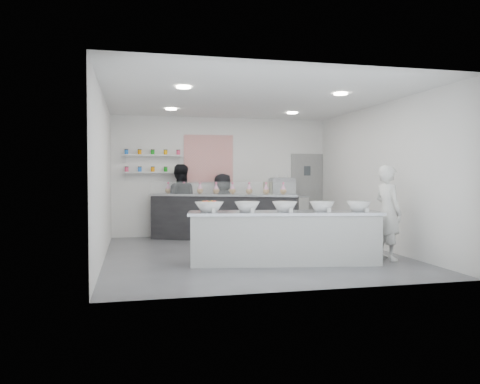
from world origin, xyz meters
name	(u,v)px	position (x,y,z in m)	size (l,w,h in m)	color
floor	(251,254)	(0.00, 0.00, 0.00)	(6.00, 6.00, 0.00)	#515156
ceiling	(251,99)	(0.00, 0.00, 3.00)	(6.00, 6.00, 0.00)	white
back_wall	(222,177)	(0.00, 3.00, 1.50)	(5.50, 5.50, 0.00)	white
left_wall	(103,177)	(-2.75, 0.00, 1.50)	(6.00, 6.00, 0.00)	white
right_wall	(379,177)	(2.75, 0.00, 1.50)	(6.00, 6.00, 0.00)	white
back_door	(307,193)	(2.30, 2.97, 1.05)	(0.88, 0.04, 2.10)	gray
pattern_panel	(209,159)	(-0.35, 2.98, 1.95)	(1.25, 0.03, 1.20)	#E14543
jar_shelf_lower	(153,172)	(-1.75, 2.90, 1.60)	(1.45, 0.22, 0.04)	silver
jar_shelf_upper	(153,155)	(-1.75, 2.90, 2.02)	(1.45, 0.22, 0.04)	silver
preserve_jars	(153,161)	(-1.75, 2.88, 1.88)	(1.45, 0.10, 0.56)	#F53F6E
downlight_0	(184,87)	(-1.40, -1.00, 2.98)	(0.24, 0.24, 0.02)	white
downlight_1	(341,94)	(1.40, -1.00, 2.98)	(0.24, 0.24, 0.02)	white
downlight_2	(171,109)	(-1.40, 1.60, 2.98)	(0.24, 0.24, 0.02)	white
downlight_3	(292,113)	(1.40, 1.60, 2.98)	(0.24, 0.24, 0.02)	white
prep_counter	(285,238)	(0.32, -1.11, 0.45)	(3.31, 0.75, 0.90)	beige
back_bar	(224,217)	(-0.12, 2.06, 0.54)	(3.51, 0.64, 1.09)	black
sneeze_guard	(221,188)	(-0.25, 1.78, 1.24)	(3.46, 0.01, 0.30)	white
espresso_ledge	(282,215)	(1.55, 2.78, 0.50)	(1.33, 0.42, 0.99)	beige
espresso_machine	(282,187)	(1.54, 2.78, 1.22)	(0.60, 0.42, 0.46)	#93969E
cup_stacks	(269,189)	(1.19, 2.78, 1.18)	(0.28, 0.24, 0.37)	gray
prep_bowls	(285,206)	(0.32, -1.11, 0.99)	(3.03, 0.53, 0.17)	white
label_cards	(300,212)	(0.41, -1.64, 0.94)	(2.66, 0.04, 0.07)	white
cookie_bags	(224,188)	(-0.12, 2.06, 1.22)	(2.95, 0.15, 0.27)	pink
woman_prep	(388,212)	(2.26, -1.18, 0.86)	(0.62, 0.41, 1.71)	white
staff_left	(179,201)	(-1.13, 2.60, 0.90)	(0.87, 0.68, 1.80)	black
staff_right	(223,205)	(-0.06, 2.60, 0.79)	(0.77, 0.50, 1.58)	black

